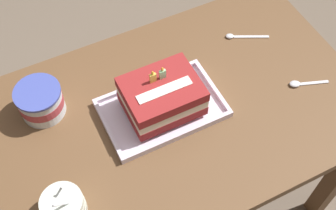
{
  "coord_description": "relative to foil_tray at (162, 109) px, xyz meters",
  "views": [
    {
      "loc": [
        -0.34,
        -0.64,
        1.81
      ],
      "look_at": [
        -0.02,
        0.01,
        0.74
      ],
      "focal_mm": 46.5,
      "sensor_mm": 36.0,
      "label": 1
    }
  ],
  "objects": [
    {
      "name": "serving_spoon_near_tray",
      "position": [
        0.43,
        -0.1,
        -0.0
      ],
      "size": [
        0.13,
        0.06,
        0.01
      ],
      "color": "silver",
      "rests_on": "dining_table"
    },
    {
      "name": "serving_spoon_by_bowls",
      "position": [
        0.36,
        0.16,
        -0.0
      ],
      "size": [
        0.14,
        0.08,
        0.01
      ],
      "color": "silver",
      "rests_on": "dining_table"
    },
    {
      "name": "foil_tray",
      "position": [
        0.0,
        0.0,
        0.0
      ],
      "size": [
        0.36,
        0.23,
        0.02
      ],
      "color": "silver",
      "rests_on": "dining_table"
    },
    {
      "name": "ground_plane",
      "position": [
        0.03,
        -0.02,
        -0.72
      ],
      "size": [
        8.0,
        8.0,
        0.0
      ],
      "primitive_type": "plane",
      "color": "#6B5B4C"
    },
    {
      "name": "bowl_stack",
      "position": [
        -0.37,
        -0.18,
        0.03
      ],
      "size": [
        0.11,
        0.11,
        0.12
      ],
      "color": "silver",
      "rests_on": "dining_table"
    },
    {
      "name": "birthday_cake",
      "position": [
        0.0,
        0.0,
        0.07
      ],
      "size": [
        0.22,
        0.17,
        0.15
      ],
      "color": "maroon",
      "rests_on": "foil_tray"
    },
    {
      "name": "dining_table",
      "position": [
        0.03,
        -0.02,
        -0.11
      ],
      "size": [
        1.19,
        0.73,
        0.71
      ],
      "color": "brown",
      "rests_on": "ground_plane"
    },
    {
      "name": "ice_cream_tub",
      "position": [
        -0.32,
        0.16,
        0.04
      ],
      "size": [
        0.14,
        0.14,
        0.1
      ],
      "color": "white",
      "rests_on": "dining_table"
    }
  ]
}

